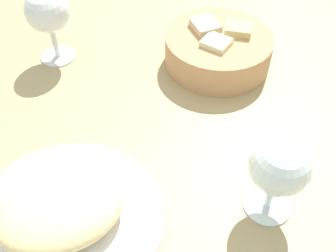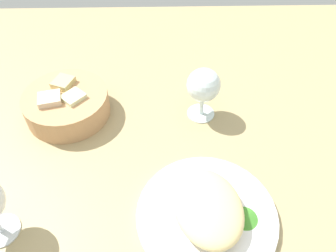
% 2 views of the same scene
% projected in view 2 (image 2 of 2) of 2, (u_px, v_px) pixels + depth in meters
% --- Properties ---
extents(ground_plane, '(1.40, 1.40, 0.02)m').
position_uv_depth(ground_plane, '(131.00, 170.00, 0.69)').
color(ground_plane, tan).
extents(plate, '(0.26, 0.26, 0.01)m').
position_uv_depth(plate, '(206.00, 215.00, 0.60)').
color(plate, white).
rests_on(plate, ground_plane).
extents(omelette, '(0.18, 0.15, 0.05)m').
position_uv_depth(omelette, '(208.00, 207.00, 0.58)').
color(omelette, '#ECD18D').
rests_on(omelette, plate).
extents(lettuce_garnish, '(0.05, 0.05, 0.01)m').
position_uv_depth(lettuce_garnish, '(245.00, 217.00, 0.59)').
color(lettuce_garnish, '#428D2D').
rests_on(lettuce_garnish, plate).
extents(bread_basket, '(0.20, 0.20, 0.07)m').
position_uv_depth(bread_basket, '(67.00, 104.00, 0.77)').
color(bread_basket, tan).
rests_on(bread_basket, ground_plane).
extents(wine_glass_near, '(0.08, 0.08, 0.13)m').
position_uv_depth(wine_glass_near, '(203.00, 87.00, 0.73)').
color(wine_glass_near, silver).
rests_on(wine_glass_near, ground_plane).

